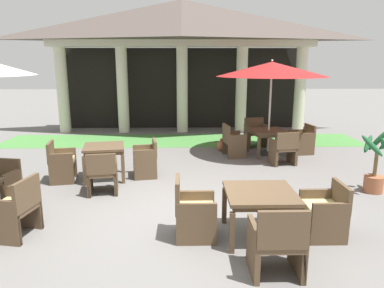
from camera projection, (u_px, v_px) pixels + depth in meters
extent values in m
plane|color=slate|center=(180.00, 217.00, 5.91)|extent=(60.00, 60.00, 0.00)
cylinder|color=beige|center=(63.00, 91.00, 12.84)|extent=(0.41, 0.41, 3.08)
cylinder|color=beige|center=(123.00, 90.00, 12.89)|extent=(0.41, 0.41, 3.08)
cylinder|color=beige|center=(182.00, 90.00, 12.93)|extent=(0.41, 0.41, 3.08)
cylinder|color=beige|center=(241.00, 90.00, 12.98)|extent=(0.41, 0.41, 3.08)
cylinder|color=beige|center=(300.00, 90.00, 13.03)|extent=(0.41, 0.41, 3.08)
cube|color=beige|center=(182.00, 43.00, 12.56)|extent=(9.52, 0.70, 0.24)
pyramid|color=#514742|center=(182.00, 20.00, 12.38)|extent=(9.92, 2.59, 1.36)
cube|color=black|center=(182.00, 89.00, 13.81)|extent=(9.32, 0.16, 3.08)
cube|color=#47843D|center=(182.00, 140.00, 11.73)|extent=(11.72, 2.02, 0.01)
cube|color=brown|center=(261.00, 193.00, 5.10)|extent=(1.00, 1.00, 0.05)
cube|color=brown|center=(260.00, 197.00, 5.12)|extent=(0.92, 0.92, 0.07)
cube|color=brown|center=(232.00, 233.00, 4.73)|extent=(0.07, 0.07, 0.59)
cube|color=brown|center=(301.00, 232.00, 4.75)|extent=(0.07, 0.07, 0.59)
cube|color=brown|center=(224.00, 206.00, 5.63)|extent=(0.07, 0.07, 0.59)
cube|color=brown|center=(282.00, 205.00, 5.65)|extent=(0.07, 0.07, 0.59)
cube|color=brown|center=(323.00, 210.00, 5.18)|extent=(0.54, 0.59, 0.07)
cube|color=#E0CC7F|center=(323.00, 207.00, 5.17)|extent=(0.49, 0.55, 0.05)
cube|color=brown|center=(341.00, 196.00, 5.14)|extent=(0.06, 0.59, 0.38)
cube|color=brown|center=(330.00, 224.00, 4.93)|extent=(0.54, 0.06, 0.63)
cube|color=brown|center=(316.00, 208.00, 5.47)|extent=(0.54, 0.06, 0.63)
cube|color=brown|center=(312.00, 233.00, 4.97)|extent=(0.06, 0.06, 0.36)
cube|color=brown|center=(300.00, 216.00, 5.49)|extent=(0.06, 0.06, 0.36)
cube|color=brown|center=(346.00, 232.00, 4.98)|extent=(0.06, 0.06, 0.36)
cube|color=brown|center=(330.00, 216.00, 5.50)|extent=(0.06, 0.06, 0.36)
cube|color=brown|center=(276.00, 240.00, 4.25)|extent=(0.59, 0.56, 0.07)
cube|color=#E0CC7F|center=(276.00, 236.00, 4.23)|extent=(0.54, 0.52, 0.05)
cube|color=brown|center=(283.00, 230.00, 3.93)|extent=(0.59, 0.06, 0.46)
cube|color=brown|center=(253.00, 248.00, 4.26)|extent=(0.06, 0.56, 0.65)
cube|color=brown|center=(298.00, 248.00, 4.28)|extent=(0.06, 0.56, 0.65)
cube|color=brown|center=(250.00, 247.00, 4.54)|extent=(0.06, 0.06, 0.40)
cube|color=brown|center=(291.00, 247.00, 4.55)|extent=(0.06, 0.06, 0.40)
cube|color=brown|center=(258.00, 270.00, 4.04)|extent=(0.06, 0.06, 0.40)
cube|color=brown|center=(304.00, 269.00, 4.06)|extent=(0.06, 0.06, 0.40)
cube|color=brown|center=(196.00, 212.00, 5.15)|extent=(0.57, 0.53, 0.07)
cube|color=#E0CC7F|center=(196.00, 208.00, 5.13)|extent=(0.53, 0.49, 0.05)
cube|color=brown|center=(178.00, 194.00, 5.08)|extent=(0.06, 0.53, 0.48)
cube|color=brown|center=(195.00, 210.00, 5.40)|extent=(0.57, 0.06, 0.63)
cube|color=brown|center=(196.00, 224.00, 4.93)|extent=(0.57, 0.06, 0.63)
cube|color=brown|center=(212.00, 218.00, 5.43)|extent=(0.06, 0.06, 0.36)
cube|color=brown|center=(215.00, 233.00, 4.97)|extent=(0.06, 0.06, 0.36)
cube|color=brown|center=(179.00, 219.00, 5.42)|extent=(0.06, 0.06, 0.36)
cube|color=brown|center=(178.00, 233.00, 4.96)|extent=(0.06, 0.06, 0.36)
cube|color=brown|center=(104.00, 147.00, 7.71)|extent=(0.99, 0.99, 0.05)
cube|color=brown|center=(104.00, 150.00, 7.72)|extent=(0.91, 0.91, 0.08)
cube|color=brown|center=(85.00, 171.00, 7.35)|extent=(0.08, 0.08, 0.63)
cube|color=brown|center=(123.00, 169.00, 7.50)|extent=(0.08, 0.08, 0.63)
cube|color=brown|center=(88.00, 161.00, 8.11)|extent=(0.08, 0.08, 0.63)
cube|color=brown|center=(123.00, 159.00, 8.25)|extent=(0.08, 0.08, 0.63)
cube|color=brown|center=(145.00, 158.00, 7.94)|extent=(0.59, 0.63, 0.07)
cube|color=#E0CC7F|center=(145.00, 156.00, 7.93)|extent=(0.54, 0.58, 0.05)
cube|color=brown|center=(155.00, 148.00, 7.93)|extent=(0.15, 0.56, 0.38)
cube|color=brown|center=(146.00, 165.00, 7.71)|extent=(0.50, 0.14, 0.68)
cube|color=brown|center=(144.00, 159.00, 8.21)|extent=(0.50, 0.14, 0.68)
cube|color=brown|center=(136.00, 172.00, 7.71)|extent=(0.06, 0.06, 0.39)
cube|color=brown|center=(135.00, 165.00, 8.19)|extent=(0.06, 0.06, 0.39)
cube|color=brown|center=(156.00, 171.00, 7.79)|extent=(0.06, 0.06, 0.39)
cube|color=brown|center=(154.00, 164.00, 8.27)|extent=(0.06, 0.06, 0.39)
cube|color=brown|center=(103.00, 172.00, 6.94)|extent=(0.64, 0.66, 0.07)
cube|color=#E0CC7F|center=(102.00, 169.00, 6.92)|extent=(0.59, 0.61, 0.05)
cube|color=brown|center=(101.00, 164.00, 6.63)|extent=(0.55, 0.15, 0.40)
cube|color=brown|center=(89.00, 177.00, 6.91)|extent=(0.16, 0.58, 0.65)
cube|color=brown|center=(116.00, 176.00, 7.00)|extent=(0.16, 0.58, 0.65)
cube|color=brown|center=(91.00, 180.00, 7.19)|extent=(0.06, 0.06, 0.39)
cube|color=brown|center=(116.00, 178.00, 7.28)|extent=(0.06, 0.06, 0.39)
cube|color=brown|center=(89.00, 188.00, 6.69)|extent=(0.06, 0.06, 0.39)
cube|color=brown|center=(116.00, 187.00, 6.78)|extent=(0.06, 0.06, 0.39)
cube|color=brown|center=(63.00, 162.00, 7.61)|extent=(0.58, 0.63, 0.07)
cube|color=#E0CC7F|center=(62.00, 159.00, 7.60)|extent=(0.54, 0.58, 0.05)
cube|color=brown|center=(51.00, 152.00, 7.52)|extent=(0.15, 0.55, 0.42)
cube|color=brown|center=(65.00, 163.00, 7.88)|extent=(0.50, 0.14, 0.68)
cube|color=brown|center=(61.00, 169.00, 7.39)|extent=(0.50, 0.14, 0.68)
cube|color=brown|center=(76.00, 169.00, 7.94)|extent=(0.06, 0.06, 0.39)
cube|color=brown|center=(73.00, 175.00, 7.47)|extent=(0.06, 0.06, 0.39)
cube|color=brown|center=(55.00, 170.00, 7.86)|extent=(0.06, 0.06, 0.39)
cube|color=brown|center=(51.00, 176.00, 7.39)|extent=(0.06, 0.06, 0.39)
cube|color=brown|center=(269.00, 131.00, 9.79)|extent=(1.08, 1.08, 0.05)
cube|color=brown|center=(269.00, 133.00, 9.81)|extent=(1.00, 1.00, 0.08)
cube|color=brown|center=(259.00, 149.00, 9.38)|extent=(0.08, 0.08, 0.57)
cube|color=brown|center=(290.00, 147.00, 9.53)|extent=(0.08, 0.08, 0.57)
cube|color=brown|center=(248.00, 142.00, 10.23)|extent=(0.08, 0.08, 0.57)
cube|color=brown|center=(277.00, 141.00, 10.38)|extent=(0.08, 0.08, 0.57)
cube|color=#2D2D2D|center=(268.00, 153.00, 9.93)|extent=(0.42, 0.42, 0.10)
cylinder|color=beige|center=(270.00, 114.00, 9.69)|extent=(0.05, 0.05, 2.32)
cone|color=maroon|center=(272.00, 69.00, 9.42)|extent=(2.98, 2.98, 0.39)
sphere|color=beige|center=(272.00, 61.00, 9.37)|extent=(0.06, 0.06, 0.06)
cube|color=brown|center=(283.00, 148.00, 8.90)|extent=(0.63, 0.58, 0.07)
cube|color=#E0CC7F|center=(283.00, 146.00, 8.89)|extent=(0.58, 0.53, 0.05)
cube|color=brown|center=(288.00, 141.00, 8.63)|extent=(0.56, 0.14, 0.41)
cube|color=brown|center=(273.00, 152.00, 8.88)|extent=(0.13, 0.51, 0.64)
cube|color=brown|center=(292.00, 151.00, 8.97)|extent=(0.13, 0.51, 0.64)
cube|color=brown|center=(270.00, 155.00, 9.13)|extent=(0.06, 0.06, 0.38)
cube|color=brown|center=(288.00, 154.00, 9.21)|extent=(0.06, 0.06, 0.38)
cube|color=brown|center=(277.00, 160.00, 8.70)|extent=(0.06, 0.06, 0.38)
cube|color=brown|center=(296.00, 159.00, 8.78)|extent=(0.06, 0.06, 0.38)
cube|color=brown|center=(301.00, 139.00, 10.02)|extent=(0.62, 0.66, 0.07)
cube|color=#E0CC7F|center=(301.00, 137.00, 10.01)|extent=(0.57, 0.61, 0.05)
cube|color=brown|center=(310.00, 131.00, 10.01)|extent=(0.15, 0.59, 0.39)
cube|color=brown|center=(306.00, 144.00, 9.78)|extent=(0.54, 0.14, 0.63)
cube|color=brown|center=(297.00, 140.00, 10.30)|extent=(0.54, 0.14, 0.63)
cube|color=brown|center=(297.00, 149.00, 9.78)|extent=(0.06, 0.06, 0.36)
cube|color=brown|center=(289.00, 145.00, 10.28)|extent=(0.06, 0.06, 0.36)
cube|color=brown|center=(313.00, 149.00, 9.86)|extent=(0.06, 0.06, 0.36)
cube|color=brown|center=(304.00, 144.00, 10.36)|extent=(0.06, 0.06, 0.36)
cube|color=brown|center=(256.00, 133.00, 10.80)|extent=(0.68, 0.58, 0.07)
cube|color=#E0CC7F|center=(256.00, 131.00, 10.79)|extent=(0.62, 0.54, 0.05)
cube|color=brown|center=(254.00, 124.00, 10.97)|extent=(0.61, 0.15, 0.41)
cube|color=brown|center=(265.00, 135.00, 10.87)|extent=(0.13, 0.50, 0.67)
cube|color=brown|center=(247.00, 136.00, 10.77)|extent=(0.13, 0.50, 0.67)
cube|color=brown|center=(267.00, 142.00, 10.69)|extent=(0.06, 0.06, 0.39)
cube|color=brown|center=(249.00, 142.00, 10.59)|extent=(0.06, 0.06, 0.39)
cube|color=brown|center=(262.00, 139.00, 11.11)|extent=(0.06, 0.06, 0.39)
cube|color=brown|center=(245.00, 139.00, 11.02)|extent=(0.06, 0.06, 0.39)
cube|color=brown|center=(234.00, 142.00, 9.69)|extent=(0.59, 0.68, 0.07)
cube|color=#E0CC7F|center=(234.00, 140.00, 9.68)|extent=(0.54, 0.62, 0.05)
cube|color=brown|center=(226.00, 133.00, 9.59)|extent=(0.15, 0.61, 0.45)
cube|color=brown|center=(231.00, 142.00, 9.98)|extent=(0.51, 0.13, 0.65)
cube|color=brown|center=(237.00, 147.00, 9.43)|extent=(0.51, 0.13, 0.65)
cube|color=brown|center=(239.00, 147.00, 10.04)|extent=(0.06, 0.06, 0.37)
cube|color=brown|center=(245.00, 152.00, 9.51)|extent=(0.06, 0.06, 0.37)
cube|color=brown|center=(224.00, 148.00, 9.97)|extent=(0.06, 0.06, 0.37)
cube|color=brown|center=(229.00, 152.00, 9.43)|extent=(0.06, 0.06, 0.37)
cube|color=brown|center=(5.00, 203.00, 5.73)|extent=(0.08, 0.08, 0.60)
cube|color=brown|center=(6.00, 169.00, 6.42)|extent=(0.58, 0.17, 0.39)
cube|color=brown|center=(13.00, 190.00, 6.23)|extent=(0.15, 0.49, 0.66)
cube|color=brown|center=(6.00, 202.00, 6.06)|extent=(0.07, 0.07, 0.36)
cube|color=brown|center=(21.00, 193.00, 6.47)|extent=(0.07, 0.07, 0.36)
cube|color=brown|center=(13.00, 209.00, 5.17)|extent=(0.66, 0.68, 0.07)
cube|color=#E0CC7F|center=(12.00, 205.00, 5.16)|extent=(0.60, 0.62, 0.05)
cube|color=brown|center=(27.00, 194.00, 5.07)|extent=(0.17, 0.59, 0.45)
cube|color=brown|center=(1.00, 223.00, 4.93)|extent=(0.56, 0.16, 0.67)
cube|color=brown|center=(25.00, 207.00, 5.45)|extent=(0.56, 0.16, 0.67)
cube|color=brown|center=(11.00, 215.00, 5.52)|extent=(0.07, 0.07, 0.39)
cube|color=brown|center=(18.00, 233.00, 4.93)|extent=(0.07, 0.07, 0.39)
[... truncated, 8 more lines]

